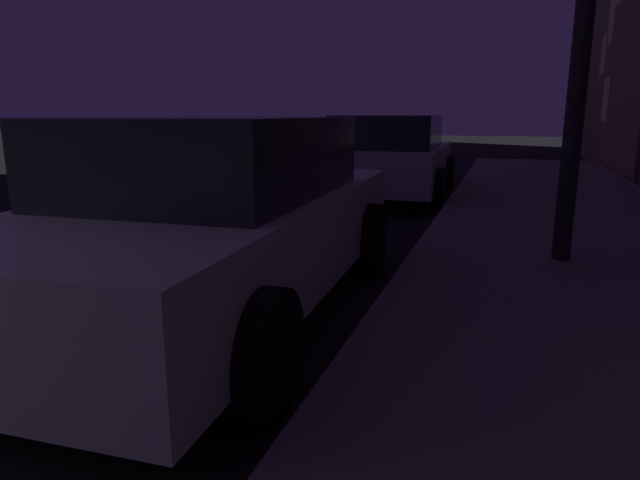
% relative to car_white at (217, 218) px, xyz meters
% --- Properties ---
extents(car_white, '(2.08, 4.24, 1.43)m').
position_rel_car_white_xyz_m(car_white, '(0.00, 0.00, 0.00)').
color(car_white, silver).
rests_on(car_white, ground).
extents(car_silver, '(2.21, 4.25, 1.43)m').
position_rel_car_white_xyz_m(car_silver, '(0.00, 6.24, 0.00)').
color(car_silver, '#B7B7BF').
rests_on(car_silver, ground).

